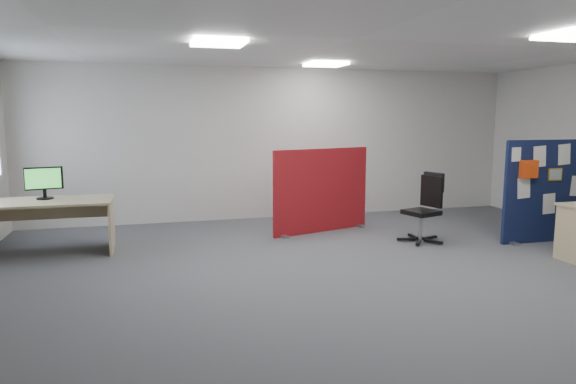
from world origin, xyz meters
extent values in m
plane|color=#4E5055|center=(0.00, 0.00, 0.00)|extent=(9.00, 9.00, 0.00)
cube|color=white|center=(0.00, 0.00, 2.70)|extent=(9.00, 7.00, 0.02)
cube|color=silver|center=(0.00, 3.50, 1.35)|extent=(9.00, 0.02, 2.70)
cube|color=white|center=(2.00, -1.00, 2.67)|extent=(0.60, 0.60, 0.04)
cube|color=white|center=(-1.50, 0.50, 2.67)|extent=(0.60, 0.60, 0.04)
cube|color=white|center=(0.50, 2.50, 2.67)|extent=(0.60, 0.60, 0.04)
cube|color=#10173A|center=(3.48, 0.64, 0.75)|extent=(1.82, 0.06, 1.50)
cube|color=gray|center=(2.72, 0.64, 0.02)|extent=(0.08, 0.30, 0.04)
cube|color=white|center=(2.70, 0.60, 1.31)|extent=(0.15, 0.01, 0.20)
cube|color=white|center=(3.09, 0.60, 1.27)|extent=(0.21, 0.01, 0.30)
cube|color=white|center=(3.52, 0.60, 1.29)|extent=(0.21, 0.01, 0.30)
cube|color=white|center=(2.86, 0.60, 0.82)|extent=(0.21, 0.01, 0.30)
cube|color=white|center=(3.31, 0.60, 0.57)|extent=(0.21, 0.01, 0.30)
cube|color=gold|center=(3.38, 0.60, 1.00)|extent=(0.24, 0.01, 0.18)
cube|color=#EC420E|center=(2.88, 0.56, 1.10)|extent=(0.25, 0.10, 0.25)
cube|color=tan|center=(2.78, -0.47, 0.35)|extent=(0.03, 0.68, 0.70)
cube|color=maroon|center=(0.32, 2.13, 0.67)|extent=(1.72, 0.56, 1.34)
cube|color=gray|center=(-0.42, 2.13, 0.02)|extent=(0.08, 0.30, 0.04)
cube|color=gray|center=(1.06, 2.13, 0.02)|extent=(0.08, 0.30, 0.04)
cube|color=tan|center=(-3.68, 1.81, 0.71)|extent=(1.72, 0.86, 0.03)
cube|color=tan|center=(-2.85, 1.81, 0.35)|extent=(0.03, 0.79, 0.70)
cube|color=tan|center=(-3.68, 2.21, 0.55)|extent=(1.55, 0.02, 0.30)
cylinder|color=black|center=(-3.70, 1.95, 0.74)|extent=(0.22, 0.22, 0.02)
cube|color=black|center=(-3.70, 1.95, 0.80)|extent=(0.05, 0.04, 0.11)
cube|color=black|center=(-3.70, 1.95, 1.01)|extent=(0.48, 0.14, 0.31)
cube|color=green|center=(-3.70, 1.93, 1.01)|extent=(0.43, 0.10, 0.27)
cube|color=black|center=(1.70, 1.15, 0.04)|extent=(0.28, 0.13, 0.04)
cube|color=black|center=(1.51, 1.29, 0.04)|extent=(0.05, 0.28, 0.04)
cube|color=black|center=(1.32, 1.15, 0.04)|extent=(0.28, 0.13, 0.04)
cube|color=black|center=(1.39, 0.93, 0.04)|extent=(0.20, 0.25, 0.04)
cube|color=black|center=(1.63, 0.92, 0.04)|extent=(0.20, 0.25, 0.04)
cylinder|color=gray|center=(1.51, 1.09, 0.23)|extent=(0.06, 0.06, 0.39)
cube|color=black|center=(1.51, 1.09, 0.44)|extent=(0.53, 0.53, 0.06)
cube|color=black|center=(1.70, 1.15, 0.74)|extent=(0.16, 0.38, 0.46)
cube|color=black|center=(1.74, 1.16, 0.88)|extent=(0.16, 0.35, 0.28)
camera|label=1|loc=(-2.32, -5.53, 1.84)|focal=32.00mm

